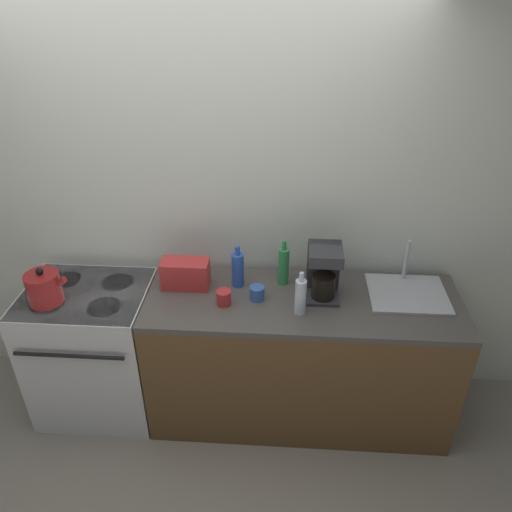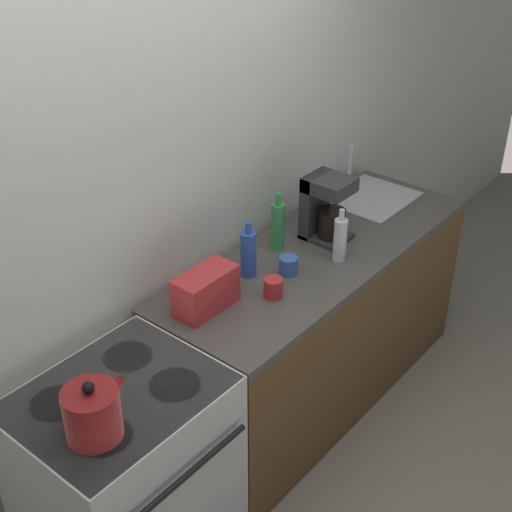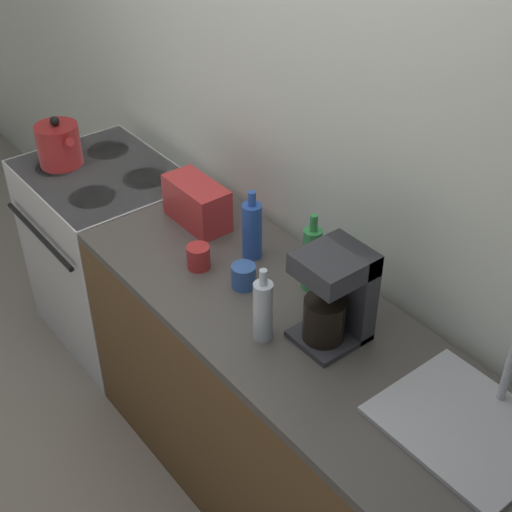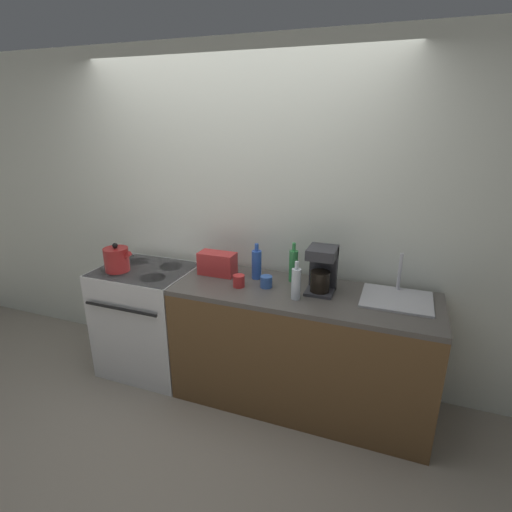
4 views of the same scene
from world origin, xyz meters
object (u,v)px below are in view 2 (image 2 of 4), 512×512
Objects in this scene: coffee_maker at (324,206)px; bottle_blue at (248,253)px; kettle at (93,413)px; stove at (128,478)px; bottle_green at (278,225)px; bottle_clear at (340,239)px; cup_blue at (288,265)px; toaster at (206,291)px; cup_red at (273,288)px.

coffee_maker reaches higher than bottle_blue.
bottle_blue is (1.09, 0.24, 0.02)m from kettle.
stove is 1.32m from bottle_green.
bottle_blue is at bearing 146.57° from bottle_clear.
kettle reaches higher than cup_blue.
bottle_blue reaches higher than toaster.
bottle_green is 0.42m from cup_red.
cup_red is (-0.57, -0.13, -0.12)m from coffee_maker.
kettle is at bearing -177.44° from cup_red.
stove is 1.14m from cup_blue.
bottle_blue is 3.11× the size of cup_red.
cup_blue is (-0.38, -0.07, -0.13)m from coffee_maker.
bottle_green is at bearing 11.86° from kettle.
coffee_maker is 0.23m from bottle_clear.
cup_red is at bearing -144.48° from bottle_green.
cup_blue reaches higher than stove.
coffee_maker is 3.70× the size of cup_red.
bottle_blue is at bearing 8.85° from stove.
bottle_blue is 3.17× the size of cup_blue.
bottle_blue is 0.20m from cup_blue.
cup_red is at bearing -3.53° from stove.
stove is 3.20× the size of toaster.
bottle_clear is at bearing -6.66° from cup_red.
toaster is 0.31m from bottle_blue.
bottle_blue is (0.91, 0.14, 0.56)m from stove.
kettle is 0.88× the size of bottle_blue.
bottle_green is at bearing 108.84° from bottle_clear.
stove is at bearing 29.17° from kettle.
bottle_blue reaches higher than stove.
cup_red is at bearing -108.13° from bottle_blue.
kettle is 0.91× the size of bottle_clear.
toaster reaches higher than cup_red.
bottle_green reaches higher than kettle.
cup_blue is at bearing -169.07° from coffee_maker.
bottle_blue is at bearing 12.45° from kettle.
bottle_blue reaches higher than cup_red.
cup_blue is at bearing -13.53° from toaster.
coffee_maker is at bearing 54.25° from bottle_clear.
stove is 0.57m from kettle.
bottle_blue is 0.28m from bottle_green.
toaster is at bearing 10.73° from stove.
cup_red reaches higher than stove.
toaster is 0.30m from cup_red.
coffee_maker is (1.41, 0.08, 0.61)m from stove.
bottle_clear is 0.28m from cup_blue.
bottle_green is (-0.23, 0.11, -0.04)m from coffee_maker.
bottle_blue is at bearing 132.82° from cup_blue.
bottle_green is at bearing 7.19° from toaster.
bottle_green is (0.27, 0.05, 0.01)m from bottle_blue.
bottle_blue is at bearing 5.19° from toaster.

